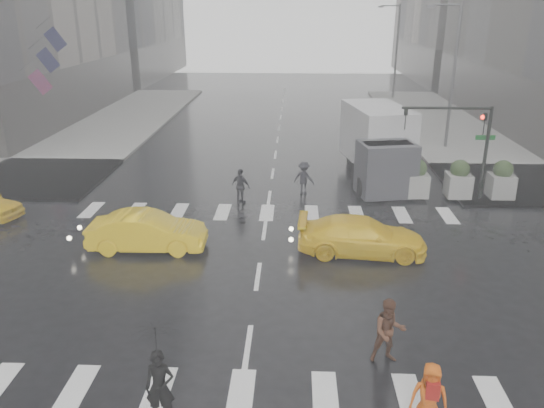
{
  "coord_description": "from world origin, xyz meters",
  "views": [
    {
      "loc": [
        1.18,
        -16.1,
        8.64
      ],
      "look_at": [
        0.4,
        2.0,
        1.91
      ],
      "focal_mm": 35.0,
      "sensor_mm": 36.0,
      "label": 1
    }
  ],
  "objects_px": {
    "traffic_signal_pole": "(466,134)",
    "taxi_mid": "(147,232)",
    "pedestrian_orange": "(429,397)",
    "pedestrian_brown": "(389,331)",
    "box_truck": "(379,143)"
  },
  "relations": [
    {
      "from": "pedestrian_brown",
      "to": "pedestrian_orange",
      "type": "distance_m",
      "value": 2.4
    },
    {
      "from": "traffic_signal_pole",
      "to": "taxi_mid",
      "type": "height_order",
      "value": "traffic_signal_pole"
    },
    {
      "from": "pedestrian_brown",
      "to": "pedestrian_orange",
      "type": "height_order",
      "value": "pedestrian_brown"
    },
    {
      "from": "traffic_signal_pole",
      "to": "pedestrian_brown",
      "type": "bearing_deg",
      "value": -113.19
    },
    {
      "from": "traffic_signal_pole",
      "to": "pedestrian_brown",
      "type": "relative_size",
      "value": 2.52
    },
    {
      "from": "traffic_signal_pole",
      "to": "box_truck",
      "type": "distance_m",
      "value": 4.74
    },
    {
      "from": "traffic_signal_pole",
      "to": "taxi_mid",
      "type": "bearing_deg",
      "value": -155.72
    },
    {
      "from": "pedestrian_orange",
      "to": "traffic_signal_pole",
      "type": "bearing_deg",
      "value": 83.21
    },
    {
      "from": "box_truck",
      "to": "taxi_mid",
      "type": "bearing_deg",
      "value": -148.27
    },
    {
      "from": "pedestrian_brown",
      "to": "traffic_signal_pole",
      "type": "bearing_deg",
      "value": 62.11
    },
    {
      "from": "pedestrian_orange",
      "to": "box_truck",
      "type": "xyz_separation_m",
      "value": [
        1.44,
        17.85,
        1.18
      ]
    },
    {
      "from": "taxi_mid",
      "to": "box_truck",
      "type": "relative_size",
      "value": 0.62
    },
    {
      "from": "pedestrian_orange",
      "to": "pedestrian_brown",
      "type": "bearing_deg",
      "value": 112.86
    },
    {
      "from": "pedestrian_brown",
      "to": "pedestrian_orange",
      "type": "relative_size",
      "value": 1.09
    },
    {
      "from": "traffic_signal_pole",
      "to": "pedestrian_brown",
      "type": "xyz_separation_m",
      "value": [
        -5.34,
        -12.46,
        -2.32
      ]
    }
  ]
}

